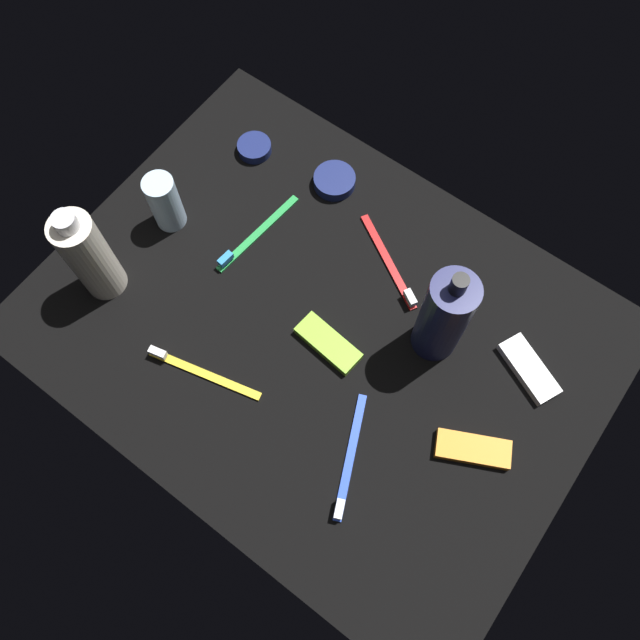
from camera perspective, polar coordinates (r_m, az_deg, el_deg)
name	(u,v)px	position (r cm, az deg, el deg)	size (l,w,h in cm)	color
ground_plane	(320,329)	(97.89, 0.00, -0.79)	(84.00, 64.00, 1.20)	black
lotion_bottle	(444,317)	(89.64, 10.95, 0.30)	(6.75, 6.75, 20.93)	#1B1E4E
bodywash_bottle	(89,256)	(98.34, -19.85, 5.40)	(6.26, 6.26, 19.12)	silver
deodorant_stick	(165,202)	(104.18, -13.62, 10.14)	(4.87, 4.87, 10.35)	silver
toothbrush_green	(253,237)	(103.99, -5.96, 7.38)	(2.85, 18.03, 2.10)	green
toothbrush_yellow	(198,370)	(96.10, -10.83, -4.43)	(17.78, 5.40, 2.10)	yellow
toothbrush_blue	(349,463)	(91.30, 2.58, -12.61)	(8.35, 16.96, 2.10)	blue
toothbrush_red	(391,266)	(101.56, 6.36, 4.79)	(16.17, 10.07, 2.10)	red
snack_bar_lime	(328,343)	(95.63, 0.74, -2.08)	(10.40, 4.00, 1.50)	#8CD133
snack_bar_orange	(473,449)	(93.89, 13.43, -11.10)	(10.40, 4.00, 1.50)	orange
snack_bar_white	(529,369)	(99.19, 18.07, -4.16)	(10.40, 4.00, 1.50)	white
cream_tin_left	(254,148)	(113.23, -5.85, 15.00)	(5.74, 5.74, 1.70)	navy
cream_tin_right	(334,181)	(108.65, 1.29, 12.27)	(6.95, 6.95, 1.95)	navy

